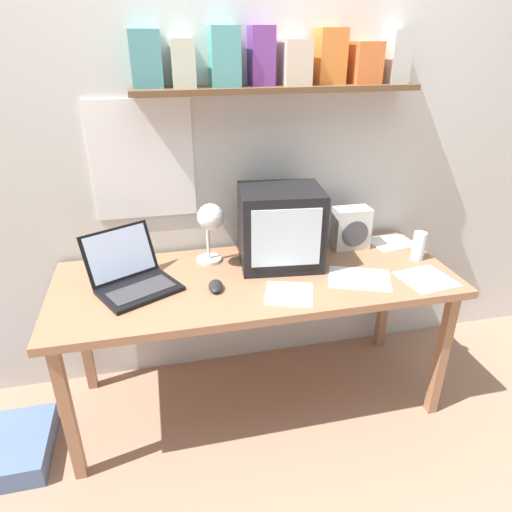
{
  "coord_description": "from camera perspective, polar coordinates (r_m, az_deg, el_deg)",
  "views": [
    {
      "loc": [
        -0.4,
        -1.74,
        1.67
      ],
      "look_at": [
        0.0,
        0.0,
        0.81
      ],
      "focal_mm": 32.0,
      "sensor_mm": 36.0,
      "label": 1
    }
  ],
  "objects": [
    {
      "name": "corner_desk",
      "position": [
        2.06,
        0.0,
        -3.96
      ],
      "size": [
        1.76,
        0.68,
        0.71
      ],
      "color": "#9F6D4D",
      "rests_on": "ground_plane"
    },
    {
      "name": "loose_paper_near_laptop",
      "position": [
        2.14,
        20.54,
        -2.73
      ],
      "size": [
        0.24,
        0.24,
        0.0
      ],
      "rotation": [
        0.0,
        0.0,
        0.13
      ],
      "color": "silver",
      "rests_on": "corner_desk"
    },
    {
      "name": "loose_paper_near_monitor",
      "position": [
        1.9,
        4.15,
        -4.74
      ],
      "size": [
        0.25,
        0.25,
        0.0
      ],
      "rotation": [
        0.0,
        0.0,
        -0.33
      ],
      "color": "white",
      "rests_on": "corner_desk"
    },
    {
      "name": "ground_plane",
      "position": [
        2.44,
        0.0,
        -17.27
      ],
      "size": [
        12.0,
        12.0,
        0.0
      ],
      "primitive_type": "plane",
      "color": "#A17961"
    },
    {
      "name": "crt_monitor",
      "position": [
        2.08,
        3.08,
        3.63
      ],
      "size": [
        0.4,
        0.33,
        0.36
      ],
      "rotation": [
        0.0,
        0.0,
        -0.11
      ],
      "color": "black",
      "rests_on": "corner_desk"
    },
    {
      "name": "desk_lamp",
      "position": [
        2.04,
        -5.75,
        4.21
      ],
      "size": [
        0.12,
        0.19,
        0.31
      ],
      "rotation": [
        0.0,
        0.0,
        0.1
      ],
      "color": "white",
      "rests_on": "corner_desk"
    },
    {
      "name": "computer_mouse",
      "position": [
        1.93,
        -5.08,
        -3.76
      ],
      "size": [
        0.07,
        0.11,
        0.03
      ],
      "rotation": [
        0.0,
        0.0,
        -0.15
      ],
      "color": "#232326",
      "rests_on": "corner_desk"
    },
    {
      "name": "laptop",
      "position": [
        2.0,
        -15.38,
        -2.15
      ],
      "size": [
        0.42,
        0.42,
        0.23
      ],
      "rotation": [
        0.0,
        0.0,
        0.48
      ],
      "color": "black",
      "rests_on": "corner_desk"
    },
    {
      "name": "floor_cushion",
      "position": [
        2.41,
        -28.9,
        -20.4
      ],
      "size": [
        0.38,
        0.38,
        0.1
      ],
      "color": "slate",
      "rests_on": "ground_plane"
    },
    {
      "name": "back_wall",
      "position": [
        2.2,
        -2.27,
        16.31
      ],
      "size": [
        5.6,
        0.24,
        2.6
      ],
      "color": "silver",
      "rests_on": "ground_plane"
    },
    {
      "name": "juice_glass",
      "position": [
        2.3,
        19.62,
        1.06
      ],
      "size": [
        0.06,
        0.06,
        0.14
      ],
      "color": "white",
      "rests_on": "corner_desk"
    },
    {
      "name": "open_notebook",
      "position": [
        2.06,
        12.78,
        -2.76
      ],
      "size": [
        0.32,
        0.29,
        0.0
      ],
      "rotation": [
        0.0,
        0.0,
        -0.39
      ],
      "color": "silver",
      "rests_on": "corner_desk"
    },
    {
      "name": "space_heater",
      "position": [
        2.32,
        11.8,
        3.45
      ],
      "size": [
        0.18,
        0.11,
        0.21
      ],
      "rotation": [
        0.0,
        0.0,
        -0.02
      ],
      "color": "silver",
      "rests_on": "corner_desk"
    },
    {
      "name": "printed_handout",
      "position": [
        2.46,
        16.49,
        1.68
      ],
      "size": [
        0.24,
        0.21,
        0.0
      ],
      "rotation": [
        0.0,
        0.0,
        0.16
      ],
      "color": "white",
      "rests_on": "corner_desk"
    }
  ]
}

